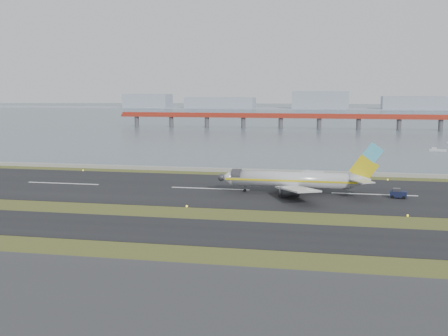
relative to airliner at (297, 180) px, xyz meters
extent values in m
plane|color=#354418|center=(-21.78, -27.15, -3.46)|extent=(1000.00, 1000.00, 0.00)
cube|color=#323234|center=(-21.78, -82.15, -3.41)|extent=(1000.00, 50.00, 0.10)
cube|color=black|center=(-21.78, -39.15, -3.41)|extent=(1000.00, 18.00, 0.10)
cube|color=black|center=(-21.78, 2.85, -3.41)|extent=(1000.00, 45.00, 0.10)
cube|color=#989792|center=(-21.78, 32.85, -2.96)|extent=(1000.00, 2.50, 1.00)
cube|color=#495B68|center=(-21.78, 432.85, -3.46)|extent=(1400.00, 800.00, 1.30)
cube|color=#9F2B1B|center=(-1.78, 222.85, 4.04)|extent=(260.00, 5.00, 1.60)
cube|color=#9F2B1B|center=(-1.78, 222.85, 5.54)|extent=(260.00, 0.40, 1.40)
cylinder|color=#4C4C51|center=(-97.78, 222.85, -0.46)|extent=(2.80, 2.80, 7.00)
cylinder|color=#4C4C51|center=(-1.78, 222.85, -0.46)|extent=(2.80, 2.80, 7.00)
cube|color=#949DAF|center=(-21.78, 592.85, -3.46)|extent=(1400.00, 80.00, 1.00)
cube|color=#949DAF|center=(-241.78, 592.85, 5.54)|extent=(60.00, 35.00, 18.00)
cube|color=#949DAF|center=(-141.78, 592.85, 3.54)|extent=(90.00, 35.00, 14.00)
cube|color=#949DAF|center=(-11.78, 592.85, 7.54)|extent=(70.00, 35.00, 22.00)
cube|color=#949DAF|center=(118.22, 592.85, 4.54)|extent=(110.00, 35.00, 16.00)
cylinder|color=silver|center=(-1.50, 0.00, 0.04)|extent=(28.00, 3.80, 3.80)
cone|color=silver|center=(-17.10, 0.00, 0.04)|extent=(3.20, 3.80, 3.80)
cone|color=silver|center=(14.70, 0.00, 0.34)|extent=(5.00, 3.80, 3.80)
cube|color=yellow|center=(-1.50, -1.92, 0.04)|extent=(31.00, 0.06, 0.45)
cube|color=yellow|center=(-1.50, 1.92, 0.04)|extent=(31.00, 0.06, 0.45)
cube|color=silver|center=(0.70, -8.50, -0.66)|extent=(11.31, 15.89, 1.66)
cube|color=silver|center=(0.70, 8.50, -0.66)|extent=(11.31, 15.89, 1.66)
cylinder|color=#37363B|center=(-1.00, -6.00, -1.86)|extent=(4.20, 2.10, 2.10)
cylinder|color=#37363B|center=(-1.00, 6.00, -1.86)|extent=(4.20, 2.10, 2.10)
cube|color=yellow|center=(15.50, 0.00, 3.24)|extent=(6.80, 0.35, 6.85)
cube|color=#51C1E7|center=(17.40, 0.00, 6.94)|extent=(4.85, 0.37, 4.90)
cube|color=silver|center=(15.00, -3.80, 0.84)|extent=(5.64, 6.80, 0.22)
cube|color=silver|center=(15.00, 3.80, 0.84)|extent=(5.64, 6.80, 0.22)
cylinder|color=black|center=(-12.50, 0.00, -3.01)|extent=(0.80, 0.28, 0.80)
cylinder|color=black|center=(0.00, -2.80, -2.91)|extent=(1.00, 0.38, 1.00)
cylinder|color=black|center=(0.00, 2.80, -2.91)|extent=(1.00, 0.38, 1.00)
cube|color=#121733|center=(23.37, -0.67, -2.44)|extent=(3.94, 2.66, 1.36)
cube|color=#37363B|center=(22.92, -0.59, -1.53)|extent=(1.87, 1.96, 0.79)
cylinder|color=black|center=(21.97, -1.34, -3.06)|extent=(0.84, 0.48, 0.79)
cylinder|color=black|center=(22.30, 0.45, -3.06)|extent=(0.84, 0.48, 0.79)
cylinder|color=black|center=(24.43, -1.79, -3.06)|extent=(0.84, 0.48, 0.79)
cylinder|color=black|center=(24.76, 0.00, -3.06)|extent=(0.84, 0.48, 0.79)
cube|color=silver|center=(49.33, 104.75, -3.08)|extent=(6.76, 2.94, 0.84)
cube|color=silver|center=(47.95, 104.94, -2.34)|extent=(2.06, 1.74, 0.84)
camera|label=1|loc=(8.99, -132.65, 21.49)|focal=45.00mm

